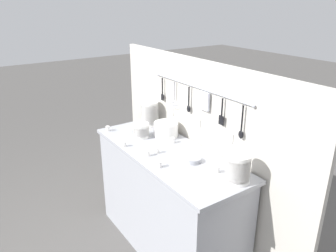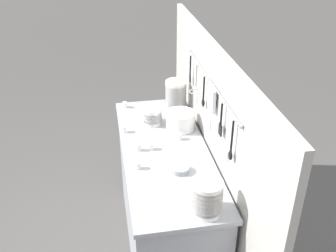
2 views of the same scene
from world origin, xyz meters
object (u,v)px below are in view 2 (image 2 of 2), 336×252
steel_mixing_bowl (180,169)px  plate_stack (181,120)px  bowl_stack_short_front (207,197)px  cup_edge_far (151,146)px  cup_centre (125,129)px  cup_back_left (179,136)px  cup_mid_row (194,190)px  bowl_stack_wide_centre (176,95)px  bowl_stack_tall_left (152,116)px  cup_front_left (138,166)px  cup_by_caddy (139,147)px  cup_back_right (125,105)px

steel_mixing_bowl → plate_stack: bearing=168.4°
bowl_stack_short_front → cup_edge_far: bowl_stack_short_front is taller
cup_centre → cup_edge_far: size_ratio=1.00×
plate_stack → cup_back_left: 0.17m
cup_mid_row → plate_stack: bearing=174.6°
bowl_stack_wide_centre → steel_mixing_bowl: bowl_stack_wide_centre is taller
bowl_stack_tall_left → plate_stack: (0.10, 0.20, 0.00)m
cup_front_left → plate_stack: bearing=141.3°
bowl_stack_wide_centre → bowl_stack_short_front: bearing=-3.2°
bowl_stack_short_front → cup_front_left: (-0.46, -0.32, -0.08)m
cup_by_caddy → cup_edge_far: (0.00, 0.08, 0.00)m
bowl_stack_short_front → cup_by_caddy: bowl_stack_short_front is taller
cup_front_left → cup_by_caddy: bearing=172.7°
cup_edge_far → cup_mid_row: same height
plate_stack → cup_edge_far: plate_stack is taller
cup_front_left → bowl_stack_wide_centre: bearing=153.2°
cup_back_right → cup_back_left: 0.66m
cup_front_left → cup_edge_far: 0.23m
bowl_stack_short_front → cup_edge_far: (-0.67, -0.21, -0.08)m
cup_back_right → cup_front_left: (0.86, 0.01, 0.00)m
cup_back_right → cup_edge_far: bearing=10.7°
cup_by_caddy → cup_mid_row: same height
steel_mixing_bowl → cup_front_left: bearing=-106.2°
cup_back_right → cup_edge_far: (0.65, 0.12, 0.00)m
bowl_stack_short_front → steel_mixing_bowl: 0.40m
cup_by_caddy → cup_back_left: same height
plate_stack → cup_front_left: plate_stack is taller
plate_stack → cup_front_left: (0.46, -0.36, -0.04)m
bowl_stack_wide_centre → cup_back_right: bearing=-102.2°
cup_front_left → cup_edge_far: same height
cup_by_caddy → steel_mixing_bowl: bearing=39.1°
steel_mixing_bowl → bowl_stack_short_front: bearing=9.4°
cup_front_left → cup_back_left: bearing=132.5°
cup_centre → cup_edge_far: same height
plate_stack → bowl_stack_tall_left: bearing=-117.7°
bowl_stack_wide_centre → cup_back_left: bowl_stack_wide_centre is taller
cup_back_right → cup_centre: bearing=-4.8°
cup_edge_far → cup_back_left: 0.24m
steel_mixing_bowl → cup_edge_far: cup_edge_far is taller
cup_back_right → cup_by_caddy: bearing=3.6°
bowl_stack_short_front → cup_centre: 1.00m
cup_back_left → bowl_stack_wide_centre: bearing=172.3°
bowl_stack_tall_left → cup_mid_row: 0.86m
cup_by_caddy → cup_mid_row: bearing=28.1°
cup_centre → cup_by_caddy: size_ratio=1.00×
plate_stack → cup_edge_far: 0.36m
cup_back_right → bowl_stack_tall_left: bearing=31.2°
cup_mid_row → cup_by_caddy: bearing=-151.9°
cup_by_caddy → plate_stack: bearing=126.1°
plate_stack → cup_front_left: bearing=-38.7°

